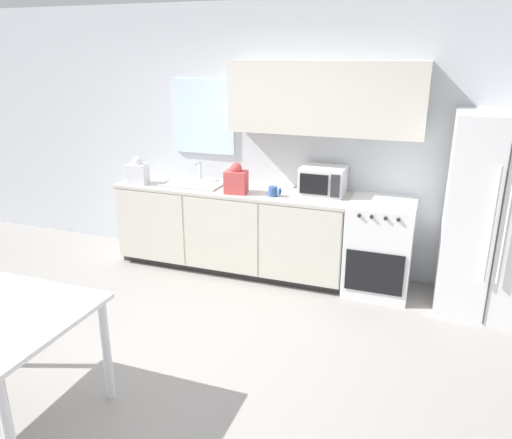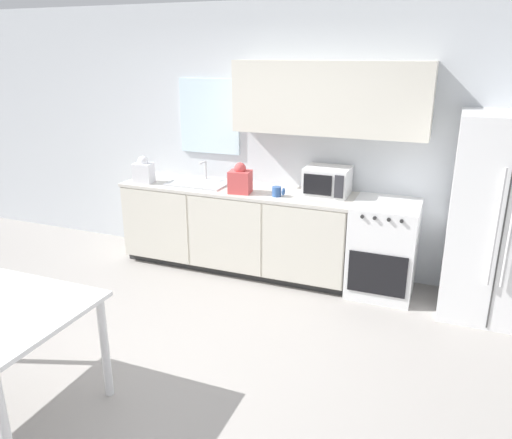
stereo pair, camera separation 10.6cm
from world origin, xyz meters
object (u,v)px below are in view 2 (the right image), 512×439
Objects in this scene: oven_range at (383,248)px; coffee_mug at (277,191)px; refrigerator at (500,218)px; microwave at (327,181)px.

coffee_mug is (-1.03, -0.13, 0.49)m from oven_range.
coffee_mug is at bearing -172.62° from oven_range.
oven_range is 0.51× the size of refrigerator.
oven_range is at bearing -10.35° from microwave.
refrigerator is 1.97m from coffee_mug.
refrigerator is 4.12× the size of microwave.
coffee_mug reaches higher than oven_range.
refrigerator reaches higher than oven_range.
oven_range is 1.04m from refrigerator.
refrigerator is at bearing 2.46° from coffee_mug.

